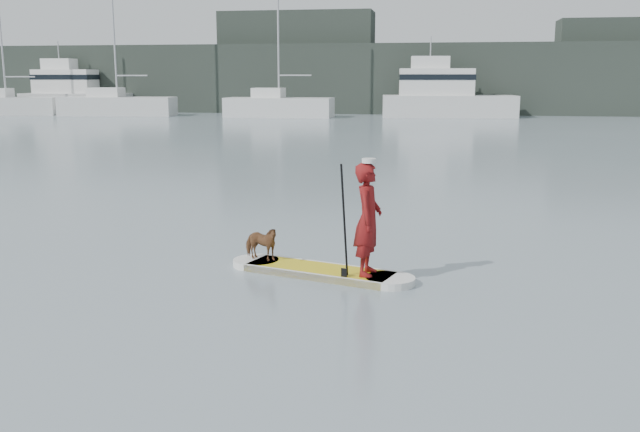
% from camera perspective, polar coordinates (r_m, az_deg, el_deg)
% --- Properties ---
extents(ground, '(140.00, 140.00, 0.00)m').
position_cam_1_polar(ground, '(12.78, -7.45, -3.73)').
color(ground, slate).
rests_on(ground, ground).
extents(paddleboard, '(3.19, 1.52, 0.12)m').
position_cam_1_polar(paddleboard, '(11.91, 0.00, -4.44)').
color(paddleboard, gold).
rests_on(paddleboard, ground).
extents(paddler, '(0.47, 0.68, 1.80)m').
position_cam_1_polar(paddler, '(11.34, 3.86, -0.27)').
color(paddler, maroon).
rests_on(paddler, paddleboard).
extents(white_cap, '(0.22, 0.22, 0.07)m').
position_cam_1_polar(white_cap, '(11.19, 3.92, 4.44)').
color(white_cap, silver).
rests_on(white_cap, paddler).
extents(dog, '(0.78, 0.54, 0.60)m').
position_cam_1_polar(dog, '(12.36, -4.77, -2.17)').
color(dog, brown).
rests_on(dog, paddleboard).
extents(paddle, '(0.12, 0.30, 2.00)m').
position_cam_1_polar(paddle, '(11.21, 1.96, -1.56)').
color(paddle, black).
rests_on(paddle, ground).
extents(sailboat_a, '(9.06, 4.30, 12.64)m').
position_cam_1_polar(sailboat_a, '(66.69, -23.84, 8.17)').
color(sailboat_a, silver).
rests_on(sailboat_a, ground).
extents(sailboat_b, '(9.66, 3.77, 14.00)m').
position_cam_1_polar(sailboat_b, '(62.54, -15.95, 8.63)').
color(sailboat_b, silver).
rests_on(sailboat_b, ground).
extents(sailboat_c, '(8.60, 2.88, 12.33)m').
position_cam_1_polar(sailboat_c, '(57.90, -3.37, 8.81)').
color(sailboat_c, silver).
rests_on(sailboat_c, ground).
extents(motor_yacht_a, '(10.82, 4.30, 6.33)m').
position_cam_1_polar(motor_yacht_a, '(58.65, 9.83, 9.54)').
color(motor_yacht_a, silver).
rests_on(motor_yacht_a, ground).
extents(motor_yacht_b, '(9.69, 3.69, 6.30)m').
position_cam_1_polar(motor_yacht_b, '(68.81, -19.24, 9.30)').
color(motor_yacht_b, silver).
rests_on(motor_yacht_b, ground).
extents(shore_mass, '(90.00, 6.00, 6.00)m').
position_cam_1_polar(shore_mass, '(64.89, 6.80, 10.84)').
color(shore_mass, black).
rests_on(shore_mass, ground).
extents(shore_building_west, '(14.00, 4.00, 9.00)m').
position_cam_1_polar(shore_building_west, '(67.21, -1.86, 12.20)').
color(shore_building_west, black).
rests_on(shore_building_west, ground).
extents(shore_building_east, '(10.00, 4.00, 8.00)m').
position_cam_1_polar(shore_building_east, '(67.30, 22.65, 10.94)').
color(shore_building_east, black).
rests_on(shore_building_east, ground).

